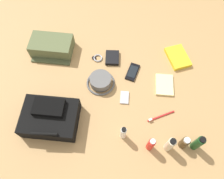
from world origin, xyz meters
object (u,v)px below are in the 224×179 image
object	(u,v)px
bucket_hat	(101,81)
cologne_bottle	(184,143)
wallet	(112,58)
notepad	(164,85)
media_player	(124,97)
wristwatch	(97,58)
toiletry_pouch	(52,46)
toothbrush	(159,117)
backpack	(50,117)
toothpaste_tube	(123,133)
sunscreen_spray	(151,144)
cell_phone	(133,72)
lotion_bottle	(170,145)
paperback_novel	(178,57)
shampoo_bottle	(198,143)

from	to	relation	value
bucket_hat	cologne_bottle	world-z (taller)	cologne_bottle
wallet	notepad	xyz separation A→B (m)	(-0.34, 0.19, -0.00)
cologne_bottle	media_player	bearing A→B (deg)	-40.78
wristwatch	wallet	xyz separation A→B (m)	(-0.10, -0.00, 0.01)
bucket_hat	notepad	distance (m)	0.41
toiletry_pouch	toothbrush	world-z (taller)	toiletry_pouch
backpack	toothpaste_tube	bearing A→B (deg)	169.53
sunscreen_spray	toothbrush	size ratio (longest dim) A/B	0.81
cologne_bottle	cell_phone	distance (m)	0.54
bucket_hat	toothpaste_tube	world-z (taller)	toothpaste_tube
bucket_hat	notepad	xyz separation A→B (m)	(-0.41, 0.00, -0.02)
toothbrush	wallet	size ratio (longest dim) A/B	1.49
lotion_bottle	wristwatch	distance (m)	0.73
backpack	paperback_novel	distance (m)	0.92
bucket_hat	toothpaste_tube	xyz separation A→B (m)	(-0.15, 0.34, 0.03)
wallet	shampoo_bottle	bearing A→B (deg)	129.64
toiletry_pouch	toothpaste_tube	distance (m)	0.77
cologne_bottle	media_player	distance (m)	0.43
bucket_hat	sunscreen_spray	world-z (taller)	sunscreen_spray
cologne_bottle	sunscreen_spray	bearing A→B (deg)	5.79
toothbrush	notepad	xyz separation A→B (m)	(-0.04, -0.22, 0.00)
toothbrush	toiletry_pouch	bearing A→B (deg)	-33.43
paperback_novel	toiletry_pouch	bearing A→B (deg)	-2.55
toothpaste_tube	paperback_novel	distance (m)	0.66
media_player	notepad	size ratio (longest dim) A/B	0.58
shampoo_bottle	wallet	xyz separation A→B (m)	(0.47, -0.58, -0.06)
toiletry_pouch	cell_phone	size ratio (longest dim) A/B	2.02
media_player	wallet	world-z (taller)	wallet
bucket_hat	notepad	world-z (taller)	bucket_hat
paperback_novel	toothbrush	bearing A→B (deg)	70.79
cologne_bottle	cell_phone	size ratio (longest dim) A/B	0.73
toiletry_pouch	cell_phone	xyz separation A→B (m)	(-0.55, 0.16, -0.04)
toothbrush	media_player	bearing A→B (deg)	-29.77
cologne_bottle	toothpaste_tube	distance (m)	0.34
toiletry_pouch	media_player	bearing A→B (deg)	145.12
shampoo_bottle	notepad	xyz separation A→B (m)	(0.14, -0.38, -0.07)
lotion_bottle	wristwatch	xyz separation A→B (m)	(0.43, -0.59, -0.07)
shampoo_bottle	toiletry_pouch	bearing A→B (deg)	-35.54
sunscreen_spray	cologne_bottle	bearing A→B (deg)	-174.21
paperback_novel	notepad	world-z (taller)	paperback_novel
paperback_novel	notepad	xyz separation A→B (m)	(0.10, 0.21, -0.00)
cell_phone	toothpaste_tube	bearing A→B (deg)	82.19
cologne_bottle	paperback_novel	distance (m)	0.59
wristwatch	toiletry_pouch	bearing A→B (deg)	-10.62
notepad	toothpaste_tube	bearing A→B (deg)	55.13
paperback_novel	cologne_bottle	bearing A→B (deg)	86.79
toiletry_pouch	cologne_bottle	world-z (taller)	cologne_bottle
backpack	toothpaste_tube	world-z (taller)	backpack
notepad	toiletry_pouch	bearing A→B (deg)	-15.64
sunscreen_spray	wristwatch	distance (m)	0.68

